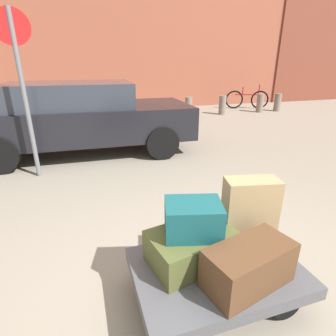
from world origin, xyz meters
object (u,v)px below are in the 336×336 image
at_px(bicycle_leaning, 247,99).
at_px(bollard_kerb_near, 189,107).
at_px(bollard_kerb_far, 260,103).
at_px(duffel_bag_brown_front_left, 249,266).
at_px(no_parking_sign, 22,80).
at_px(parked_car, 81,116).
at_px(bollard_corner, 277,102).
at_px(luggage_cart, 216,274).
at_px(suitcase_tan_center, 249,212).
at_px(duffel_bag_teal_topmost_pile, 193,219).
at_px(bollard_kerb_mid, 222,105).
at_px(suitcase_olive_rear_right, 192,247).

xyz_separation_m(bicycle_leaning, bollard_kerb_near, (-2.96, -0.92, -0.04)).
distance_m(bicycle_leaning, bollard_kerb_far, 0.92).
height_order(duffel_bag_brown_front_left, bollard_kerb_near, bollard_kerb_near).
bearing_deg(no_parking_sign, bollard_kerb_near, 43.84).
xyz_separation_m(bicycle_leaning, no_parking_sign, (-7.35, -5.14, 1.16)).
distance_m(bollard_kerb_near, no_parking_sign, 6.22).
xyz_separation_m(bollard_kerb_far, no_parking_sign, (-7.33, -4.23, 1.20)).
bearing_deg(no_parking_sign, parked_car, 55.27).
bearing_deg(no_parking_sign, bollard_kerb_far, 29.96).
bearing_deg(bollard_kerb_near, bollard_corner, 0.00).
relative_size(bicycle_leaning, bollard_corner, 2.51).
xyz_separation_m(bollard_kerb_near, bollard_corner, (3.73, 0.00, 0.00)).
distance_m(duffel_bag_brown_front_left, parked_car, 4.65).
height_order(luggage_cart, bollard_corner, bollard_corner).
relative_size(duffel_bag_brown_front_left, suitcase_tan_center, 1.07).
relative_size(bicycle_leaning, bollard_kerb_near, 2.51).
xyz_separation_m(duffel_bag_teal_topmost_pile, bollard_kerb_mid, (4.25, 7.31, -0.38)).
bearing_deg(suitcase_tan_center, bicycle_leaning, 68.88).
height_order(suitcase_tan_center, bicycle_leaning, bicycle_leaning).
xyz_separation_m(duffel_bag_teal_topmost_pile, bollard_corner, (6.66, 7.31, -0.38)).
relative_size(duffel_bag_teal_topmost_pile, bollard_kerb_near, 0.61).
relative_size(duffel_bag_brown_front_left, bicycle_leaning, 0.37).
relative_size(suitcase_tan_center, bicycle_leaning, 0.35).
bearing_deg(duffel_bag_brown_front_left, suitcase_tan_center, 44.23).
relative_size(parked_car, bicycle_leaning, 2.61).
distance_m(bollard_kerb_near, bollard_kerb_mid, 1.32).
bearing_deg(suitcase_olive_rear_right, no_parking_sign, 104.34).
bearing_deg(duffel_bag_brown_front_left, suitcase_olive_rear_right, 115.87).
bearing_deg(parked_car, duffel_bag_teal_topmost_pile, -80.66).
xyz_separation_m(suitcase_tan_center, bollard_kerb_far, (5.33, 7.25, -0.30)).
height_order(luggage_cart, bollard_kerb_mid, bollard_kerb_mid).
distance_m(parked_car, bollard_kerb_mid, 5.85).
height_order(bollard_kerb_near, no_parking_sign, no_parking_sign).
bearing_deg(duffel_bag_brown_front_left, parked_car, 88.65).
distance_m(luggage_cart, bicycle_leaning, 10.13).
relative_size(suitcase_tan_center, bollard_corner, 0.87).
bearing_deg(duffel_bag_teal_topmost_pile, bollard_kerb_far, 66.57).
bearing_deg(bollard_kerb_near, suitcase_tan_center, -108.33).
bearing_deg(suitcase_tan_center, duffel_bag_brown_front_left, -110.28).
bearing_deg(bicycle_leaning, parked_car, -148.56).
distance_m(duffel_bag_brown_front_left, bollard_kerb_near, 8.10).
bearing_deg(bollard_kerb_near, no_parking_sign, -136.16).
bearing_deg(suitcase_olive_rear_right, bollard_kerb_near, 57.01).
bearing_deg(suitcase_olive_rear_right, luggage_cart, -50.11).
distance_m(luggage_cart, duffel_bag_brown_front_left, 0.33).
bearing_deg(duffel_bag_teal_topmost_pile, suitcase_olive_rear_right, 15.28).
relative_size(bollard_kerb_mid, bollard_kerb_far, 1.00).
xyz_separation_m(bollard_kerb_far, bollard_corner, (0.80, 0.00, 0.00)).
bearing_deg(duffel_bag_brown_front_left, bollard_kerb_mid, 49.16).
bearing_deg(no_parking_sign, bicycle_leaning, 34.97).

